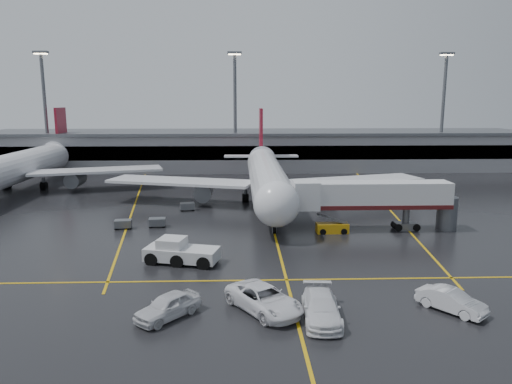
{
  "coord_description": "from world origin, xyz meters",
  "views": [
    {
      "loc": [
        -3.98,
        -61.32,
        15.42
      ],
      "look_at": [
        -2.0,
        -2.0,
        4.0
      ],
      "focal_mm": 33.47,
      "sensor_mm": 36.0,
      "label": 1
    }
  ],
  "objects": [
    {
      "name": "main_airliner",
      "position": [
        0.0,
        9.7,
        4.21
      ],
      "size": [
        48.8,
        45.6,
        14.1
      ],
      "color": "silver",
      "rests_on": "ground"
    },
    {
      "name": "light_mast_mid",
      "position": [
        -5.0,
        42.0,
        14.47
      ],
      "size": [
        3.0,
        1.2,
        25.45
      ],
      "color": "#595B60",
      "rests_on": "ground"
    },
    {
      "name": "ground",
      "position": [
        0.0,
        0.0,
        0.0
      ],
      "size": [
        220.0,
        220.0,
        0.0
      ],
      "primitive_type": "plane",
      "color": "black",
      "rests_on": "ground"
    },
    {
      "name": "belt_loader",
      "position": [
        6.86,
        -7.03,
        0.58
      ],
      "size": [
        3.78,
        1.85,
        2.37
      ],
      "color": "#C78D0E",
      "rests_on": "ground"
    },
    {
      "name": "apron_line_left",
      "position": [
        -20.0,
        10.0,
        0.01
      ],
      "size": [
        9.99,
        69.35,
        0.02
      ],
      "primitive_type": "cube",
      "rotation": [
        0.0,
        0.0,
        0.14
      ],
      "color": "gold",
      "rests_on": "ground"
    },
    {
      "name": "baggage_cart_a",
      "position": [
        -14.31,
        -3.73,
        0.63
      ],
      "size": [
        2.12,
        1.49,
        1.12
      ],
      "color": "#595B60",
      "rests_on": "ground"
    },
    {
      "name": "baggage_cart_c",
      "position": [
        -11.56,
        5.22,
        0.63
      ],
      "size": [
        2.22,
        1.68,
        1.12
      ],
      "color": "#595B60",
      "rests_on": "ground"
    },
    {
      "name": "service_van_a",
      "position": [
        -2.28,
        -28.16,
        0.94
      ],
      "size": [
        6.4,
        7.38,
        1.89
      ],
      "primitive_type": "imported",
      "rotation": [
        0.0,
        0.0,
        0.59
      ],
      "color": "white",
      "rests_on": "ground"
    },
    {
      "name": "light_mast_right",
      "position": [
        40.0,
        42.0,
        14.47
      ],
      "size": [
        3.0,
        1.2,
        25.45
      ],
      "color": "#595B60",
      "rests_on": "ground"
    },
    {
      "name": "baggage_cart_b",
      "position": [
        -18.32,
        -4.42,
        0.63
      ],
      "size": [
        2.13,
        1.51,
        1.12
      ],
      "color": "#595B60",
      "rests_on": "ground"
    },
    {
      "name": "service_van_c",
      "position": [
        11.61,
        -28.65,
        0.83
      ],
      "size": [
        4.56,
        5.01,
        1.66
      ],
      "primitive_type": "imported",
      "rotation": [
        0.0,
        0.0,
        0.69
      ],
      "color": "silver",
      "rests_on": "ground"
    },
    {
      "name": "apron_line_right",
      "position": [
        18.0,
        10.0,
        0.01
      ],
      "size": [
        7.57,
        69.64,
        0.02
      ],
      "primitive_type": "cube",
      "rotation": [
        0.0,
        0.0,
        -0.1
      ],
      "color": "gold",
      "rests_on": "ground"
    },
    {
      "name": "service_van_b",
      "position": [
        1.73,
        -29.72,
        0.91
      ],
      "size": [
        2.93,
        6.44,
        1.83
      ],
      "primitive_type": "imported",
      "rotation": [
        0.0,
        0.0,
        -0.06
      ],
      "color": "white",
      "rests_on": "ground"
    },
    {
      "name": "service_van_d",
      "position": [
        -9.26,
        -29.01,
        0.89
      ],
      "size": [
        5.01,
        5.27,
        1.77
      ],
      "primitive_type": "imported",
      "rotation": [
        0.0,
        0.0,
        -0.73
      ],
      "color": "silver",
      "rests_on": "ground"
    },
    {
      "name": "jet_bridge",
      "position": [
        11.87,
        -6.0,
        3.93
      ],
      "size": [
        19.9,
        3.4,
        6.05
      ],
      "color": "silver",
      "rests_on": "ground"
    },
    {
      "name": "pushback_tractor",
      "position": [
        -9.84,
        -17.09,
        1.0
      ],
      "size": [
        7.49,
        4.52,
        2.51
      ],
      "color": "silver",
      "rests_on": "ground"
    },
    {
      "name": "light_mast_left",
      "position": [
        -45.0,
        42.0,
        14.47
      ],
      "size": [
        3.0,
        1.2,
        25.45
      ],
      "color": "#595B60",
      "rests_on": "ground"
    },
    {
      "name": "apron_line_centre",
      "position": [
        0.0,
        0.0,
        0.01
      ],
      "size": [
        0.25,
        90.0,
        0.02
      ],
      "primitive_type": "cube",
      "color": "gold",
      "rests_on": "ground"
    },
    {
      "name": "terminal",
      "position": [
        0.0,
        47.93,
        4.32
      ],
      "size": [
        122.0,
        19.0,
        8.6
      ],
      "color": "gray",
      "rests_on": "ground"
    },
    {
      "name": "second_airliner",
      "position": [
        -42.0,
        21.7,
        4.21
      ],
      "size": [
        48.8,
        45.6,
        14.1
      ],
      "color": "silver",
      "rests_on": "ground"
    },
    {
      "name": "apron_line_stop",
      "position": [
        0.0,
        -22.0,
        0.01
      ],
      "size": [
        60.0,
        0.25,
        0.02
      ],
      "primitive_type": "cube",
      "color": "gold",
      "rests_on": "ground"
    }
  ]
}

